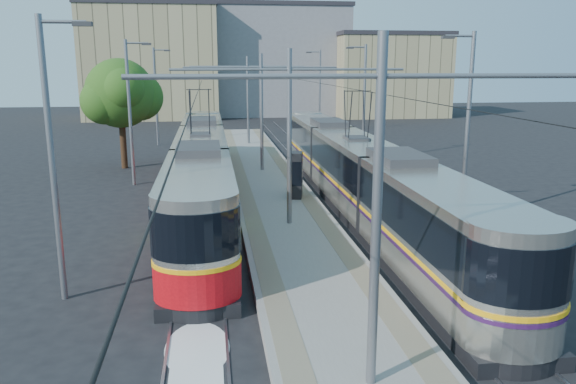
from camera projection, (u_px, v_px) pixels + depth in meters
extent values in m
plane|color=black|center=(330.00, 312.00, 15.53)|extent=(160.00, 160.00, 0.00)
cube|color=gray|center=(267.00, 182.00, 31.90)|extent=(4.00, 50.00, 0.30)
cube|color=gray|center=(242.00, 180.00, 31.67)|extent=(0.70, 50.00, 0.01)
cube|color=gray|center=(292.00, 179.00, 32.06)|extent=(0.70, 50.00, 0.01)
cube|color=gray|center=(190.00, 186.00, 31.35)|extent=(0.07, 70.00, 0.03)
cube|color=gray|center=(216.00, 186.00, 31.55)|extent=(0.07, 70.00, 0.03)
cube|color=gray|center=(317.00, 183.00, 32.32)|extent=(0.07, 70.00, 0.03)
cube|color=gray|center=(341.00, 182.00, 32.51)|extent=(0.07, 70.00, 0.03)
cube|color=silver|center=(196.00, 381.00, 12.15)|extent=(1.20, 5.00, 0.01)
cube|color=black|center=(203.00, 197.00, 28.13)|extent=(2.30, 27.33, 0.40)
cube|color=beige|center=(202.00, 164.00, 27.76)|extent=(2.40, 25.73, 2.90)
cube|color=black|center=(201.00, 154.00, 27.65)|extent=(2.43, 25.73, 1.30)
cube|color=#F8A90D|center=(202.00, 172.00, 27.85)|extent=(2.43, 25.73, 0.12)
cube|color=red|center=(202.00, 182.00, 27.96)|extent=(2.42, 25.73, 1.10)
cube|color=#2D2D30|center=(200.00, 132.00, 27.40)|extent=(1.68, 3.00, 0.30)
cube|color=black|center=(355.00, 204.00, 26.73)|extent=(2.30, 29.94, 0.40)
cube|color=#AEAA9F|center=(356.00, 170.00, 26.36)|extent=(2.40, 28.34, 2.90)
cube|color=black|center=(356.00, 159.00, 26.25)|extent=(2.43, 28.34, 1.30)
cube|color=#FFAC0D|center=(355.00, 178.00, 26.45)|extent=(2.43, 28.34, 0.12)
cube|color=#351345|center=(355.00, 181.00, 26.49)|extent=(2.43, 28.34, 0.10)
cube|color=#2D2D30|center=(357.00, 136.00, 26.00)|extent=(1.68, 3.00, 0.30)
cylinder|color=slate|center=(376.00, 219.00, 10.82)|extent=(0.20, 0.20, 7.00)
cylinder|color=slate|center=(382.00, 76.00, 10.21)|extent=(9.20, 0.10, 0.10)
cylinder|color=slate|center=(289.00, 139.00, 22.40)|extent=(0.20, 0.20, 7.00)
cylinder|color=slate|center=(289.00, 69.00, 21.80)|extent=(9.20, 0.10, 0.10)
cylinder|color=slate|center=(262.00, 113.00, 33.98)|extent=(0.20, 0.20, 7.00)
cylinder|color=slate|center=(261.00, 67.00, 33.38)|extent=(9.20, 0.10, 0.10)
cylinder|color=slate|center=(248.00, 100.00, 45.57)|extent=(0.20, 0.20, 7.00)
cylinder|color=slate|center=(247.00, 66.00, 44.96)|extent=(9.20, 0.10, 0.10)
cylinder|color=black|center=(200.00, 86.00, 30.21)|extent=(0.02, 70.00, 0.02)
cylinder|color=black|center=(331.00, 85.00, 31.18)|extent=(0.02, 70.00, 0.02)
cylinder|color=slate|center=(52.00, 164.00, 15.55)|extent=(0.18, 0.18, 8.00)
cube|color=#2D2D30|center=(82.00, 24.00, 14.86)|extent=(0.50, 0.22, 0.12)
cylinder|color=slate|center=(130.00, 114.00, 31.00)|extent=(0.18, 0.18, 8.00)
cube|color=#2D2D30|center=(146.00, 44.00, 30.31)|extent=(0.50, 0.22, 0.12)
cylinder|color=slate|center=(156.00, 97.00, 46.44)|extent=(0.18, 0.18, 8.00)
cube|color=#2D2D30|center=(167.00, 51.00, 45.75)|extent=(0.50, 0.22, 0.12)
cylinder|color=slate|center=(467.00, 130.00, 23.36)|extent=(0.18, 0.18, 8.00)
cube|color=#2D2D30|center=(448.00, 37.00, 22.38)|extent=(0.50, 0.22, 0.12)
cylinder|color=slate|center=(364.00, 104.00, 38.81)|extent=(0.18, 0.18, 8.00)
cube|color=#2D2D30|center=(350.00, 48.00, 37.82)|extent=(0.50, 0.22, 0.12)
cylinder|color=slate|center=(320.00, 92.00, 54.25)|extent=(0.18, 0.18, 8.00)
cube|color=#2D2D30|center=(309.00, 52.00, 53.27)|extent=(0.50, 0.22, 0.12)
cube|color=black|center=(296.00, 175.00, 27.32)|extent=(0.78, 1.08, 2.25)
cube|color=black|center=(296.00, 172.00, 27.28)|extent=(0.83, 1.13, 1.17)
cylinder|color=#382314|center=(123.00, 146.00, 36.62)|extent=(0.40, 0.40, 2.94)
sphere|color=#234A15|center=(120.00, 93.00, 35.86)|extent=(4.41, 4.41, 4.41)
sphere|color=#234A15|center=(139.00, 97.00, 36.78)|extent=(3.12, 3.12, 3.12)
cube|color=tan|center=(153.00, 64.00, 70.61)|extent=(16.00, 12.00, 13.36)
cube|color=#262328|center=(150.00, 6.00, 69.06)|extent=(16.32, 12.24, 0.50)
cube|color=gray|center=(275.00, 62.00, 76.58)|extent=(18.00, 14.00, 13.72)
cube|color=#262328|center=(275.00, 8.00, 74.99)|extent=(18.36, 14.28, 0.50)
cube|color=tan|center=(387.00, 77.00, 73.08)|extent=(14.00, 10.00, 10.09)
cube|color=#262328|center=(389.00, 35.00, 71.89)|extent=(14.28, 10.20, 0.50)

